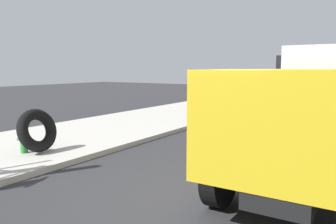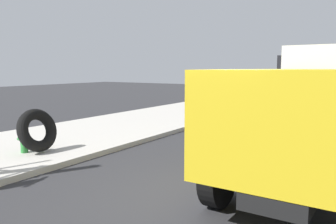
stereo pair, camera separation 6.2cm
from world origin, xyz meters
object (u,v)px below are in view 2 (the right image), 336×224
dump_truck_yellow (323,107)px  dump_truck_red (326,80)px  fire_hydrant (24,138)px  dump_truck_blue (320,84)px  loose_tire (37,130)px

dump_truck_yellow → dump_truck_red: (18.27, 2.55, 0.00)m
fire_hydrant → dump_truck_blue: dump_truck_blue is taller
dump_truck_blue → dump_truck_red: same height
loose_tire → dump_truck_yellow: 7.11m
dump_truck_yellow → dump_truck_blue: same height
fire_hydrant → loose_tire: bearing=-52.6°
fire_hydrant → dump_truck_blue: (13.72, -5.16, 1.07)m
fire_hydrant → dump_truck_red: dump_truck_red is taller
loose_tire → dump_truck_red: (20.42, -4.18, 0.85)m
dump_truck_blue → loose_tire: bearing=160.1°
fire_hydrant → dump_truck_blue: 14.69m
fire_hydrant → dump_truck_red: bearing=-12.2°
dump_truck_blue → dump_truck_red: (6.92, 0.69, 0.00)m
dump_truck_yellow → fire_hydrant: bearing=108.6°
fire_hydrant → dump_truck_blue: bearing=-20.6°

